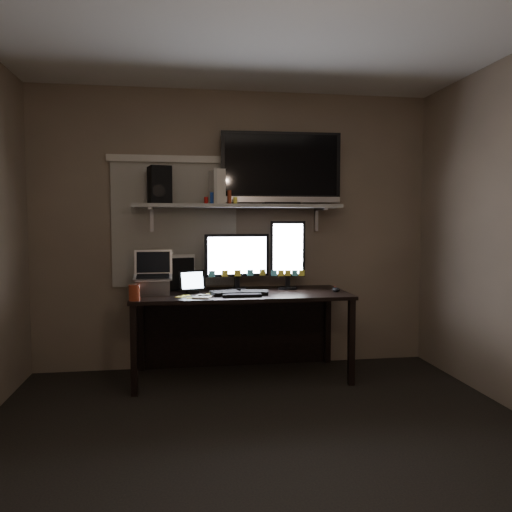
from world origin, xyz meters
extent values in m
plane|color=black|center=(0.00, 0.00, 0.00)|extent=(3.60, 3.60, 0.00)
plane|color=silver|center=(0.00, 0.00, 2.50)|extent=(3.60, 3.60, 0.00)
plane|color=brown|center=(0.00, 1.80, 1.25)|extent=(3.60, 0.00, 3.60)
cube|color=#BCB7A8|center=(-0.55, 1.79, 1.30)|extent=(1.10, 0.02, 1.10)
cube|color=black|center=(0.00, 1.43, 0.71)|extent=(1.80, 0.75, 0.03)
cube|color=black|center=(0.00, 1.78, 0.35)|extent=(1.80, 0.02, 0.70)
cube|color=black|center=(-0.86, 1.09, 0.35)|extent=(0.05, 0.05, 0.70)
cube|color=black|center=(0.86, 1.09, 0.35)|extent=(0.05, 0.05, 0.70)
cube|color=black|center=(-0.86, 1.76, 0.35)|extent=(0.05, 0.05, 0.70)
cube|color=black|center=(0.86, 1.76, 0.35)|extent=(0.05, 0.05, 0.70)
cube|color=#9F9F9B|center=(0.00, 1.62, 1.46)|extent=(1.80, 0.35, 0.03)
cube|color=black|center=(-0.01, 1.60, 0.98)|extent=(0.58, 0.14, 0.50)
cube|color=black|center=(0.44, 1.58, 1.04)|extent=(0.31, 0.09, 0.61)
cube|color=black|center=(-0.02, 1.32, 0.74)|extent=(0.48, 0.19, 0.03)
ellipsoid|color=black|center=(0.81, 1.36, 0.75)|extent=(0.07, 0.10, 0.04)
cube|color=white|center=(-0.32, 1.21, 0.74)|extent=(0.19, 0.22, 0.01)
cube|color=black|center=(-0.41, 1.44, 0.83)|extent=(0.24, 0.15, 0.19)
cube|color=black|center=(-0.51, 1.69, 0.88)|extent=(0.26, 0.16, 0.30)
cube|color=silver|center=(-0.73, 1.43, 0.91)|extent=(0.32, 0.26, 0.35)
cylinder|color=maroon|center=(-0.85, 1.12, 0.79)|extent=(0.09, 0.09, 0.12)
cube|color=black|center=(0.39, 1.67, 1.80)|extent=(1.07, 0.22, 0.64)
cube|color=beige|center=(-0.18, 1.63, 1.63)|extent=(0.13, 0.26, 0.30)
cube|color=black|center=(-0.67, 1.63, 1.64)|extent=(0.22, 0.25, 0.32)
camera|label=1|loc=(-0.50, -2.73, 1.33)|focal=35.00mm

